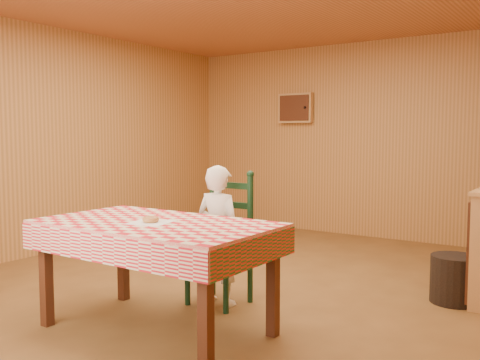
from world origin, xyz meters
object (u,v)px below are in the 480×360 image
at_px(storage_bin, 455,279).
at_px(dining_table, 156,233).
at_px(seated_child, 219,235).
at_px(ladder_chair, 223,241).

bearing_deg(storage_bin, dining_table, -130.79).
height_order(dining_table, seated_child, seated_child).
bearing_deg(storage_bin, seated_child, -145.17).
bearing_deg(ladder_chair, seated_child, -90.00).
bearing_deg(storage_bin, ladder_chair, -146.59).
distance_m(seated_child, storage_bin, 1.96).
xyz_separation_m(seated_child, storage_bin, (1.58, 1.10, -0.37)).
bearing_deg(dining_table, seated_child, 90.00).
bearing_deg(dining_table, ladder_chair, 90.00).
bearing_deg(dining_table, storage_bin, 49.21).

